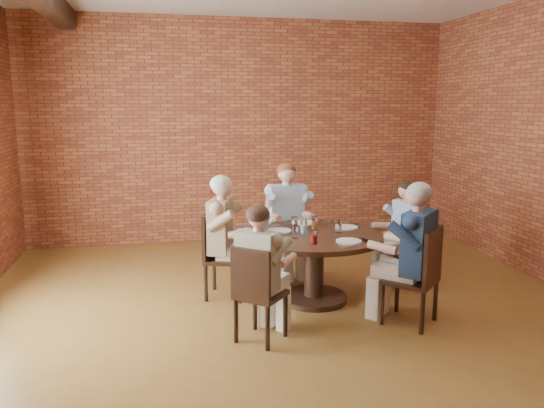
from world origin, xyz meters
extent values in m
plane|color=brown|center=(0.00, 0.00, 0.00)|extent=(7.00, 7.00, 0.00)
plane|color=#974F2B|center=(0.00, 3.50, 1.70)|extent=(7.00, 0.00, 7.00)
cylinder|color=black|center=(0.33, 0.63, 0.03)|extent=(0.73, 0.73, 0.06)
cylinder|color=black|center=(0.33, 0.63, 0.35)|extent=(0.21, 0.21, 0.64)
cylinder|color=#381F14|center=(0.33, 0.63, 0.72)|extent=(1.46, 1.46, 0.05)
cube|color=black|center=(1.46, 0.84, 0.43)|extent=(0.45, 0.45, 0.04)
cube|color=black|center=(1.63, 0.87, 0.67)|extent=(0.11, 0.38, 0.44)
cylinder|color=black|center=(1.27, 0.97, 0.21)|extent=(0.04, 0.04, 0.41)
cylinder|color=black|center=(1.33, 0.65, 0.21)|extent=(0.04, 0.04, 0.41)
cylinder|color=black|center=(1.59, 1.03, 0.21)|extent=(0.04, 0.04, 0.41)
cylinder|color=black|center=(1.65, 0.71, 0.21)|extent=(0.04, 0.04, 0.41)
cube|color=black|center=(0.28, 1.64, 0.43)|extent=(0.48, 0.48, 0.04)
cube|color=black|center=(0.27, 1.85, 0.71)|extent=(0.46, 0.06, 0.52)
cylinder|color=black|center=(0.09, 1.43, 0.21)|extent=(0.04, 0.04, 0.41)
cylinder|color=black|center=(0.49, 1.45, 0.21)|extent=(0.04, 0.04, 0.41)
cylinder|color=black|center=(0.07, 1.83, 0.21)|extent=(0.04, 0.04, 0.41)
cylinder|color=black|center=(0.46, 1.85, 0.21)|extent=(0.04, 0.04, 0.41)
cube|color=black|center=(-0.58, 0.96, 0.43)|extent=(0.56, 0.56, 0.04)
cube|color=black|center=(-0.77, 1.02, 0.70)|extent=(0.19, 0.43, 0.50)
cylinder|color=black|center=(-0.47, 0.71, 0.21)|extent=(0.04, 0.04, 0.41)
cylinder|color=black|center=(-0.34, 1.07, 0.21)|extent=(0.04, 0.04, 0.41)
cylinder|color=black|center=(-0.82, 0.84, 0.21)|extent=(0.04, 0.04, 0.41)
cylinder|color=black|center=(-0.70, 1.20, 0.21)|extent=(0.04, 0.04, 0.41)
cube|color=black|center=(-0.42, -0.22, 0.43)|extent=(0.55, 0.55, 0.04)
cube|color=black|center=(-0.53, -0.35, 0.67)|extent=(0.32, 0.29, 0.44)
cylinder|color=black|center=(-0.19, -0.21, 0.21)|extent=(0.04, 0.04, 0.41)
cylinder|color=black|center=(-0.43, 0.01, 0.21)|extent=(0.04, 0.04, 0.41)
cylinder|color=black|center=(-0.40, -0.45, 0.21)|extent=(0.04, 0.04, 0.41)
cylinder|color=black|center=(-0.65, -0.24, 0.21)|extent=(0.04, 0.04, 0.41)
cube|color=black|center=(1.07, -0.14, 0.43)|extent=(0.64, 0.64, 0.04)
cube|color=black|center=(1.22, -0.29, 0.71)|extent=(0.36, 0.34, 0.52)
cylinder|color=black|center=(1.08, 0.13, 0.21)|extent=(0.04, 0.04, 0.41)
cylinder|color=black|center=(0.79, -0.14, 0.21)|extent=(0.04, 0.04, 0.41)
cylinder|color=black|center=(1.35, -0.15, 0.21)|extent=(0.04, 0.04, 0.41)
cylinder|color=black|center=(1.07, -0.42, 0.21)|extent=(0.04, 0.04, 0.41)
cylinder|color=white|center=(0.76, 0.81, 0.76)|extent=(0.26, 0.26, 0.01)
cylinder|color=white|center=(0.35, 1.14, 0.76)|extent=(0.26, 0.26, 0.01)
cylinder|color=white|center=(-0.01, 0.81, 0.76)|extent=(0.26, 0.26, 0.01)
cylinder|color=white|center=(0.57, 0.22, 0.76)|extent=(0.26, 0.26, 0.01)
cylinder|color=white|center=(0.59, 0.61, 0.82)|extent=(0.07, 0.07, 0.14)
cylinder|color=white|center=(0.40, 0.83, 0.82)|extent=(0.07, 0.07, 0.14)
cylinder|color=white|center=(0.17, 0.88, 0.82)|extent=(0.07, 0.07, 0.14)
cylinder|color=white|center=(0.22, 0.67, 0.82)|extent=(0.07, 0.07, 0.14)
cylinder|color=white|center=(0.07, 0.47, 0.82)|extent=(0.07, 0.07, 0.14)
cylinder|color=white|center=(0.20, 0.22, 0.82)|extent=(0.07, 0.07, 0.14)
cube|color=black|center=(0.74, 0.24, 0.75)|extent=(0.10, 0.15, 0.01)
camera|label=1|loc=(-1.26, -4.68, 2.11)|focal=35.00mm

